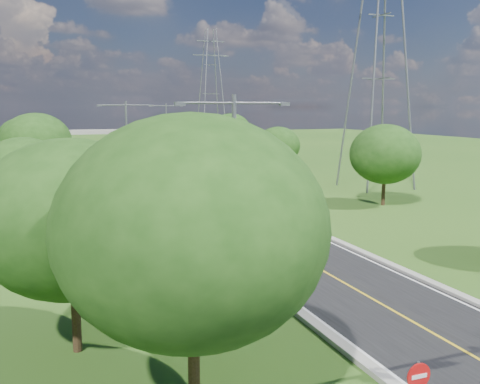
% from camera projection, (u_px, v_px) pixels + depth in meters
% --- Properties ---
extents(ground, '(260.00, 260.00, 0.00)m').
position_uv_depth(ground, '(155.00, 176.00, 73.74)').
color(ground, '#274E16').
rests_on(ground, ground).
extents(road, '(8.00, 150.00, 0.06)m').
position_uv_depth(road, '(146.00, 171.00, 79.27)').
color(road, black).
rests_on(road, ground).
extents(curb_left, '(0.50, 150.00, 0.22)m').
position_uv_depth(curb_left, '(117.00, 171.00, 77.76)').
color(curb_left, gray).
rests_on(curb_left, ground).
extents(curb_right, '(0.50, 150.00, 0.22)m').
position_uv_depth(curb_right, '(174.00, 169.00, 80.75)').
color(curb_right, gray).
rests_on(curb_right, ground).
extents(speed_limit_sign, '(0.55, 0.09, 2.40)m').
position_uv_depth(speed_limit_sign, '(249.00, 184.00, 55.01)').
color(speed_limit_sign, slate).
rests_on(speed_limit_sign, ground).
extents(overpass, '(30.00, 3.00, 3.20)m').
position_uv_depth(overpass, '(94.00, 133.00, 147.16)').
color(overpass, gray).
rests_on(overpass, ground).
extents(streetlight_near_left, '(5.90, 0.25, 10.00)m').
position_uv_depth(streetlight_near_left, '(234.00, 178.00, 26.41)').
color(streetlight_near_left, slate).
rests_on(streetlight_near_left, ground).
extents(streetlight_mid_left, '(5.90, 0.25, 10.00)m').
position_uv_depth(streetlight_mid_left, '(127.00, 140.00, 56.85)').
color(streetlight_mid_left, slate).
rests_on(streetlight_mid_left, ground).
extents(streetlight_far_right, '(5.90, 0.25, 10.00)m').
position_uv_depth(streetlight_far_right, '(166.00, 127.00, 91.52)').
color(streetlight_far_right, slate).
rests_on(streetlight_far_right, ground).
extents(power_tower_near, '(9.00, 6.40, 28.00)m').
position_uv_depth(power_tower_near, '(379.00, 66.00, 60.83)').
color(power_tower_near, slate).
rests_on(power_tower_near, ground).
extents(power_tower_far, '(9.00, 6.40, 28.00)m').
position_uv_depth(power_tower_far, '(211.00, 88.00, 131.43)').
color(power_tower_far, slate).
rests_on(power_tower_far, ground).
extents(tree_la, '(7.14, 7.14, 8.30)m').
position_uv_depth(tree_la, '(71.00, 219.00, 20.00)').
color(tree_la, black).
rests_on(tree_la, ground).
extents(tree_lb, '(6.30, 6.30, 7.33)m').
position_uv_depth(tree_lb, '(24.00, 175.00, 37.85)').
color(tree_lb, black).
rests_on(tree_lb, ground).
extents(tree_lc, '(7.56, 7.56, 8.79)m').
position_uv_depth(tree_lc, '(37.00, 142.00, 58.35)').
color(tree_lc, black).
rests_on(tree_lc, ground).
extents(tree_ld, '(6.72, 6.72, 7.82)m').
position_uv_depth(tree_ld, '(22.00, 137.00, 79.88)').
color(tree_ld, black).
rests_on(tree_ld, ground).
extents(tree_le, '(5.88, 5.88, 6.84)m').
position_uv_depth(tree_le, '(39.00, 134.00, 103.00)').
color(tree_le, black).
rests_on(tree_le, ground).
extents(tree_lf, '(7.98, 7.98, 9.28)m').
position_uv_depth(tree_lf, '(192.00, 230.00, 15.43)').
color(tree_lf, black).
rests_on(tree_lf, ground).
extents(tree_rb, '(6.72, 6.72, 7.82)m').
position_uv_depth(tree_rb, '(385.00, 154.00, 50.92)').
color(tree_rb, black).
rests_on(tree_rb, ground).
extents(tree_rc, '(5.88, 5.88, 6.84)m').
position_uv_depth(tree_rc, '(278.00, 146.00, 70.96)').
color(tree_rc, black).
rests_on(tree_rc, ground).
extents(tree_rd, '(7.14, 7.14, 8.30)m').
position_uv_depth(tree_rd, '(231.00, 131.00, 93.66)').
color(tree_rd, black).
rests_on(tree_rd, ground).
extents(tree_re, '(5.46, 5.46, 6.35)m').
position_uv_depth(tree_re, '(182.00, 132.00, 115.11)').
color(tree_re, black).
rests_on(tree_re, ground).
extents(tree_rf, '(6.30, 6.30, 7.33)m').
position_uv_depth(tree_rf, '(175.00, 126.00, 134.70)').
color(tree_rf, black).
rests_on(tree_rf, ground).
extents(bus_outbound, '(3.72, 12.14, 3.33)m').
position_uv_depth(bus_outbound, '(242.00, 199.00, 45.06)').
color(bus_outbound, white).
rests_on(bus_outbound, road).
extents(bus_inbound, '(4.64, 12.28, 3.34)m').
position_uv_depth(bus_inbound, '(151.00, 169.00, 66.77)').
color(bus_inbound, beige).
rests_on(bus_inbound, road).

